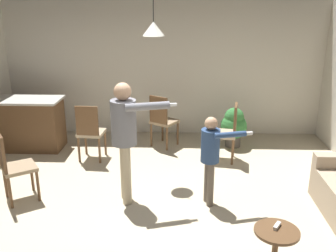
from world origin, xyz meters
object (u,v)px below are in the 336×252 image
kitchen_counter (28,124)px  potted_plant_corner (234,125)px  dining_chair_near_wall (162,119)px  dining_chair_centre_back (90,130)px  dining_chair_spare (228,130)px  dining_chair_by_counter (13,164)px  person_adult (125,130)px  person_child (211,151)px  spare_remote_on_table (277,226)px  side_table_by_couch (275,247)px

kitchen_counter → potted_plant_corner: kitchen_counter is taller
dining_chair_near_wall → dining_chair_centre_back: same height
dining_chair_near_wall → dining_chair_spare: same height
dining_chair_near_wall → dining_chair_centre_back: (-1.19, -0.68, 0.00)m
dining_chair_by_counter → kitchen_counter: bearing=162.1°
dining_chair_centre_back → person_adult: bearing=-54.5°
kitchen_counter → dining_chair_spare: (3.61, -0.42, 0.07)m
kitchen_counter → dining_chair_by_counter: 2.01m
person_adult → potted_plant_corner: person_adult is taller
person_child → spare_remote_on_table: person_child is taller
kitchen_counter → side_table_by_couch: 5.00m
dining_chair_near_wall → spare_remote_on_table: dining_chair_near_wall is taller
potted_plant_corner → kitchen_counter: bearing=-176.3°
side_table_by_couch → dining_chair_centre_back: bearing=131.9°
side_table_by_couch → dining_chair_centre_back: size_ratio=0.52×
dining_chair_by_counter → side_table_by_couch: bearing=32.8°
person_child → potted_plant_corner: (0.59, 2.14, -0.35)m
kitchen_counter → potted_plant_corner: bearing=3.7°
dining_chair_by_counter → dining_chair_centre_back: bearing=119.3°
kitchen_counter → person_child: size_ratio=1.02×
side_table_by_couch → dining_chair_by_counter: bearing=156.9°
potted_plant_corner → dining_chair_by_counter: bearing=-146.2°
person_child → potted_plant_corner: bearing=149.9°
dining_chair_by_counter → potted_plant_corner: bearing=89.7°
dining_chair_by_counter → dining_chair_near_wall: size_ratio=1.00×
side_table_by_couch → dining_chair_spare: dining_chair_spare is taller
side_table_by_couch → person_adult: bearing=139.6°
dining_chair_by_counter → dining_chair_centre_back: (0.71, 1.42, 0.00)m
potted_plant_corner → dining_chair_spare: bearing=-106.2°
person_adult → potted_plant_corner: 2.79m
dining_chair_near_wall → dining_chair_centre_back: size_ratio=1.00×
dining_chair_spare → person_child: bearing=175.0°
side_table_by_couch → person_adult: size_ratio=0.31×
dining_chair_near_wall → person_adult: bearing=-67.6°
side_table_by_couch → dining_chair_near_wall: (-1.30, 3.46, 0.22)m
dining_chair_spare → dining_chair_centre_back: bearing=102.3°
person_adult → dining_chair_spare: person_adult is taller
dining_chair_centre_back → potted_plant_corner: bearing=21.0°
dining_chair_near_wall → potted_plant_corner: bearing=36.1°
person_child → dining_chair_by_counter: person_child is taller
person_child → dining_chair_near_wall: bearing=-174.8°
spare_remote_on_table → potted_plant_corner: bearing=89.5°
potted_plant_corner → person_child: bearing=-105.4°
dining_chair_near_wall → spare_remote_on_table: size_ratio=7.69×
person_adult → potted_plant_corner: size_ratio=2.21×
kitchen_counter → side_table_by_couch: bearing=-41.1°
side_table_by_couch → spare_remote_on_table: (0.01, 0.05, 0.21)m
kitchen_counter → person_child: bearing=-30.6°
kitchen_counter → potted_plant_corner: (3.80, 0.25, -0.06)m
dining_chair_by_counter → spare_remote_on_table: dining_chair_by_counter is taller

